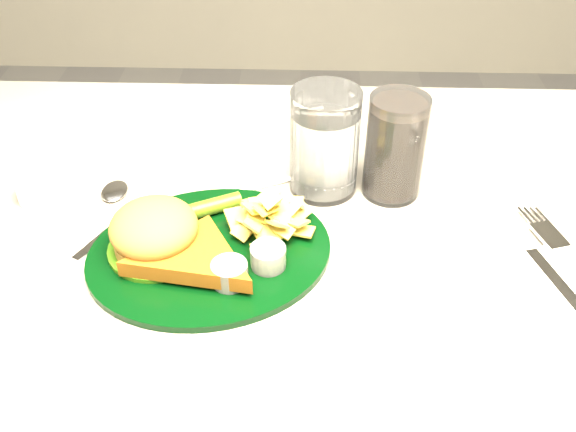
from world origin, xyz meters
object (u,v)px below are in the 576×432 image
Objects in this scene: dinner_plate at (208,235)px; water_glass at (325,142)px; fork_napkin at (567,290)px; cola_glass at (395,147)px.

water_glass reaches higher than dinner_plate.
dinner_plate is 1.37× the size of fork_napkin.
water_glass is 0.68× the size of fork_napkin.
water_glass is at bearing 175.73° from cola_glass.
water_glass is 0.31m from fork_napkin.
cola_glass is at bearing 14.99° from dinner_plate.
fork_napkin is at bearing -46.71° from cola_glass.
water_glass is (0.12, 0.13, 0.04)m from dinner_plate.
cola_glass reaches higher than dinner_plate.
water_glass is 1.02× the size of cola_glass.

